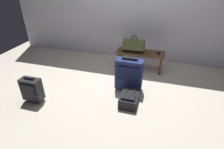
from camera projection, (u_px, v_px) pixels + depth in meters
ground_plane at (116, 92)px, 3.17m from camera, size 6.60×6.60×0.00m
bench at (140, 55)px, 3.76m from camera, size 1.00×0.36×0.40m
duffel_bag_olive at (134, 45)px, 3.70m from camera, size 0.44×0.26×0.34m
cell_phone at (159, 53)px, 3.65m from camera, size 0.07×0.14×0.01m
suitcase_upright_navy at (129, 74)px, 3.07m from camera, size 0.47×0.23×0.63m
suitcase_small_charcoal at (32, 89)px, 2.83m from camera, size 0.32×0.18×0.46m
backpack_dark at (129, 99)px, 2.84m from camera, size 0.28×0.38×0.21m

